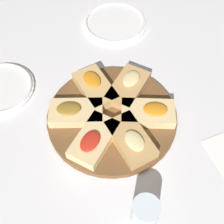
% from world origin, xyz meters
% --- Properties ---
extents(ground_plane, '(3.00, 3.00, 0.00)m').
position_xyz_m(ground_plane, '(0.00, 0.00, 0.00)').
color(ground_plane, white).
extents(serving_board, '(0.38, 0.38, 0.02)m').
position_xyz_m(serving_board, '(0.00, 0.00, 0.01)').
color(serving_board, brown).
rests_on(serving_board, ground_plane).
extents(focaccia_slice_0, '(0.10, 0.16, 0.04)m').
position_xyz_m(focaccia_slice_0, '(-0.01, -0.10, 0.04)').
color(focaccia_slice_0, tan).
rests_on(focaccia_slice_0, serving_board).
extents(focaccia_slice_1, '(0.17, 0.16, 0.04)m').
position_xyz_m(focaccia_slice_1, '(0.08, -0.06, 0.04)').
color(focaccia_slice_1, '#E5C689').
rests_on(focaccia_slice_1, serving_board).
extents(focaccia_slice_2, '(0.17, 0.14, 0.04)m').
position_xyz_m(focaccia_slice_2, '(0.09, 0.05, 0.04)').
color(focaccia_slice_2, tan).
rests_on(focaccia_slice_2, serving_board).
extents(focaccia_slice_3, '(0.10, 0.16, 0.04)m').
position_xyz_m(focaccia_slice_3, '(0.01, 0.10, 0.04)').
color(focaccia_slice_3, tan).
rests_on(focaccia_slice_3, serving_board).
extents(focaccia_slice_4, '(0.17, 0.15, 0.04)m').
position_xyz_m(focaccia_slice_4, '(-0.09, 0.06, 0.04)').
color(focaccia_slice_4, '#E5C689').
rests_on(focaccia_slice_4, serving_board).
extents(focaccia_slice_5, '(0.17, 0.14, 0.04)m').
position_xyz_m(focaccia_slice_5, '(-0.09, -0.05, 0.04)').
color(focaccia_slice_5, '#E5C689').
rests_on(focaccia_slice_5, serving_board).
extents(plate_left, '(0.21, 0.21, 0.02)m').
position_xyz_m(plate_left, '(-0.22, 0.29, 0.01)').
color(plate_left, white).
rests_on(plate_left, ground_plane).
extents(plate_right, '(0.24, 0.24, 0.02)m').
position_xyz_m(plate_right, '(0.26, 0.34, 0.01)').
color(plate_right, white).
rests_on(plate_right, ground_plane).
extents(water_glass, '(0.07, 0.07, 0.08)m').
position_xyz_m(water_glass, '(-0.11, -0.28, 0.04)').
color(water_glass, silver).
rests_on(water_glass, ground_plane).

